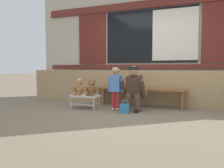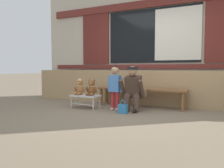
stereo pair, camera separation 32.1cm
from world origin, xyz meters
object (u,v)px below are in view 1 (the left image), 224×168
Objects in this scene: teddy_bear_plain at (92,88)px; child_standing at (116,83)px; wooden_bench_long at (140,91)px; small_display_bench at (85,97)px; teddy_bear_with_hat at (79,87)px; adult_crouching at (134,88)px; handbag_on_ground at (125,109)px.

child_standing is (0.55, 0.08, 0.13)m from teddy_bear_plain.
small_display_bench is (-1.09, -0.68, -0.11)m from wooden_bench_long.
adult_crouching is (1.27, 0.13, 0.01)m from teddy_bear_with_hat.
small_display_bench is at bearing -172.98° from adult_crouching.
child_standing is at bearing 137.42° from handbag_on_ground.
teddy_bear_with_hat is 1.28m from adult_crouching.
teddy_bear_with_hat reaches higher than wooden_bench_long.
teddy_bear_with_hat is 0.38× the size of adult_crouching.
child_standing is (-0.38, -0.60, 0.22)m from wooden_bench_long.
handbag_on_ground is (1.00, -0.19, -0.17)m from small_display_bench.
child_standing is at bearing 8.12° from teddy_bear_plain.
wooden_bench_long is 2.19× the size of child_standing.
child_standing is (0.87, 0.08, 0.12)m from teddy_bear_with_hat.
teddy_bear_plain reaches higher than small_display_bench.
child_standing is 0.64m from handbag_on_ground.
teddy_bear_with_hat is at bearing 179.23° from small_display_bench.
adult_crouching reaches higher than wooden_bench_long.
handbag_on_ground is at bearing -42.58° from child_standing.
child_standing reaches higher than adult_crouching.
teddy_bear_with_hat is 1.34× the size of handbag_on_ground.
adult_crouching is 0.52m from handbag_on_ground.
adult_crouching reaches higher than small_display_bench.
teddy_bear_with_hat is at bearing 170.44° from handbag_on_ground.
wooden_bench_long is 5.78× the size of teddy_bear_plain.
child_standing is at bearing 5.09° from teddy_bear_with_hat.
teddy_bear_plain is 0.38× the size of adult_crouching.
small_display_bench is 0.26m from teddy_bear_with_hat.
teddy_bear_with_hat is 0.32m from teddy_bear_plain.
wooden_bench_long is 0.55m from adult_crouching.
teddy_bear_plain is 1.34× the size of handbag_on_ground.
small_display_bench is 0.78m from child_standing.
handbag_on_ground is at bearing -9.56° from teddy_bear_with_hat.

